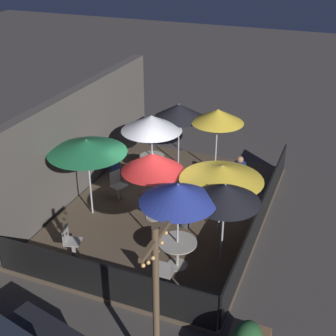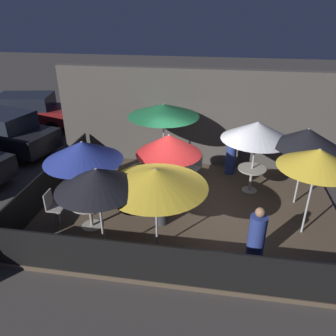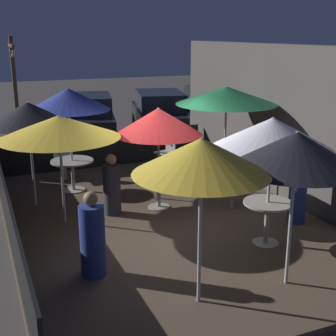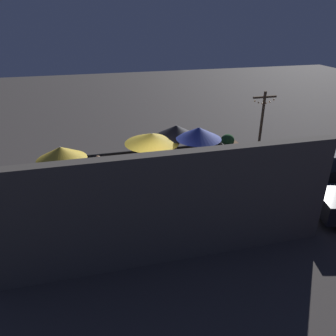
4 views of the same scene
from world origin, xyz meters
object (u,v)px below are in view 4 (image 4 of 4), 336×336
(patio_chair_1, at_px, (240,198))
(patio_chair_2, at_px, (218,166))
(patio_umbrella_5, at_px, (152,138))
(patio_chair_0, at_px, (157,214))
(patio_umbrella_0, at_px, (199,133))
(patio_umbrella_4, at_px, (61,153))
(light_post, at_px, (261,126))
(dining_table_1, at_px, (164,188))
(patio_umbrella_3, at_px, (192,168))
(patio_umbrella_6, at_px, (57,171))
(dining_table_0, at_px, (197,167))
(parked_car_0, at_px, (332,167))
(patron_1, at_px, (125,228))
(patron_2, at_px, (159,177))
(patio_umbrella_1, at_px, (164,158))
(patron_0, at_px, (99,172))
(patio_umbrella_7, at_px, (176,131))
(patio_umbrella_2, at_px, (98,175))
(planter_box, at_px, (227,147))
(dining_table_2, at_px, (102,212))

(patio_chair_1, bearing_deg, patio_chair_2, -20.54)
(patio_umbrella_5, height_order, patio_chair_0, patio_umbrella_5)
(patio_umbrella_0, height_order, patio_umbrella_4, patio_umbrella_0)
(light_post, bearing_deg, dining_table_1, 24.14)
(patio_umbrella_3, relative_size, dining_table_1, 2.84)
(patio_umbrella_3, xyz_separation_m, patio_umbrella_6, (4.04, -1.21, -0.19))
(patio_umbrella_3, relative_size, patio_chair_0, 2.61)
(dining_table_0, relative_size, parked_car_0, 0.23)
(dining_table_1, relative_size, patio_chair_2, 0.90)
(dining_table_1, distance_m, patron_1, 2.78)
(parked_car_0, bearing_deg, light_post, -37.44)
(patron_1, relative_size, patron_2, 1.05)
(dining_table_0, relative_size, patio_chair_1, 1.03)
(dining_table_0, distance_m, patio_chair_0, 3.76)
(patio_umbrella_0, bearing_deg, patio_chair_2, -178.49)
(patio_umbrella_1, relative_size, patio_chair_2, 2.24)
(patron_1, bearing_deg, patio_chair_1, -25.03)
(patio_umbrella_1, xyz_separation_m, dining_table_1, (-0.00, 0.00, -1.22))
(light_post, bearing_deg, patron_0, 2.41)
(patio_umbrella_5, height_order, dining_table_1, patio_umbrella_5)
(patio_umbrella_3, xyz_separation_m, patio_umbrella_7, (-0.66, -4.17, -0.24))
(patio_umbrella_2, relative_size, planter_box, 1.89)
(patio_umbrella_4, xyz_separation_m, patio_umbrella_5, (-3.49, -1.15, -0.18))
(patio_umbrella_2, height_order, patio_chair_1, patio_umbrella_2)
(patio_umbrella_6, distance_m, patio_chair_2, 6.83)
(patio_umbrella_1, distance_m, dining_table_1, 1.22)
(patio_umbrella_7, xyz_separation_m, patio_chair_2, (-1.64, 0.92, -1.45))
(patio_chair_0, xyz_separation_m, patio_chair_2, (-3.36, -2.92, 0.01))
(patio_umbrella_1, height_order, patio_umbrella_7, patio_umbrella_7)
(patio_umbrella_1, distance_m, dining_table_2, 2.85)
(patio_chair_0, bearing_deg, patio_umbrella_1, -0.00)
(patio_chair_1, bearing_deg, dining_table_0, 0.00)
(patio_umbrella_6, height_order, patron_1, patio_umbrella_6)
(dining_table_2, relative_size, patron_1, 0.64)
(patio_umbrella_5, relative_size, patron_1, 1.73)
(patio_umbrella_7, bearing_deg, patron_0, 7.10)
(dining_table_0, height_order, dining_table_2, dining_table_2)
(patio_umbrella_6, relative_size, patio_chair_0, 2.46)
(patio_umbrella_4, relative_size, dining_table_2, 2.74)
(patron_0, bearing_deg, parked_car_0, -68.89)
(dining_table_0, xyz_separation_m, patron_1, (3.53, 3.59, 0.02))
(patio_umbrella_2, distance_m, dining_table_0, 5.02)
(patron_1, bearing_deg, patio_umbrella_6, 101.87)
(patio_umbrella_2, bearing_deg, patio_chair_1, 178.11)
(patron_1, bearing_deg, patio_umbrella_2, 81.23)
(patio_umbrella_0, bearing_deg, dining_table_0, 26.57)
(patio_chair_1, bearing_deg, patron_2, 33.10)
(patio_umbrella_4, height_order, patio_umbrella_7, patio_umbrella_4)
(patio_umbrella_3, height_order, patio_umbrella_5, patio_umbrella_3)
(patio_umbrella_6, height_order, dining_table_1, patio_umbrella_6)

